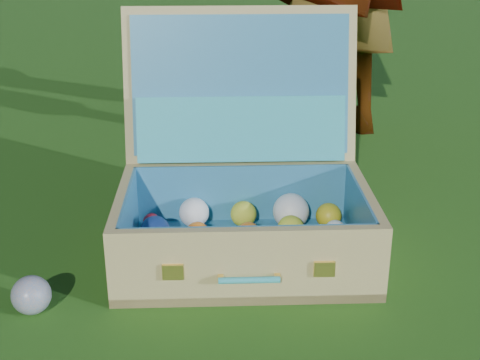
# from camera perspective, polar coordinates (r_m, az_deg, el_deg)

# --- Properties ---
(ground) EXTENTS (60.00, 60.00, 0.00)m
(ground) POSITION_cam_1_polar(r_m,az_deg,el_deg) (1.50, 1.99, -6.78)
(ground) COLOR #215114
(ground) RESTS_ON ground
(stray_ball) EXTENTS (0.08, 0.08, 0.08)m
(stray_ball) POSITION_cam_1_polar(r_m,az_deg,el_deg) (1.36, -17.38, -9.35)
(stray_ball) COLOR teal
(stray_ball) RESTS_ON ground
(suitcase) EXTENTS (0.59, 0.54, 0.52)m
(suitcase) POSITION_cam_1_polar(r_m,az_deg,el_deg) (1.50, 0.52, -0.49)
(suitcase) COLOR tan
(suitcase) RESTS_ON ground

